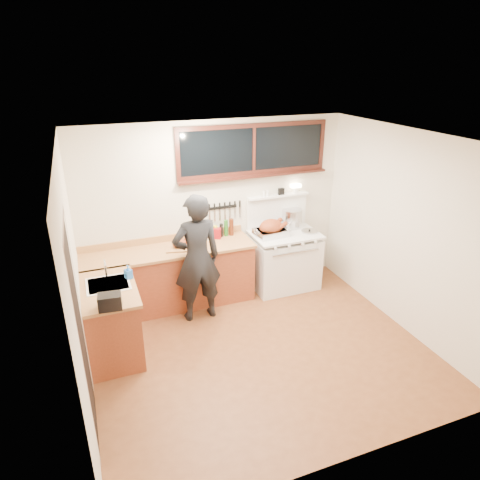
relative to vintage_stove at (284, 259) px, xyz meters
name	(u,v)px	position (x,y,z in m)	size (l,w,h in m)	color
ground_plane	(260,350)	(-1.00, -1.41, -0.48)	(4.00, 3.50, 0.02)	brown
room_shell	(263,227)	(-1.00, -1.41, 1.18)	(4.10, 3.60, 2.65)	beige
counter_back	(170,277)	(-1.80, 0.04, -0.01)	(2.44, 0.64, 1.00)	brown
counter_left	(111,320)	(-2.70, -0.79, -0.01)	(0.64, 1.09, 0.90)	brown
sink_unit	(109,288)	(-2.68, -0.71, 0.38)	(0.50, 0.45, 0.37)	white
vintage_stove	(284,259)	(0.00, 0.00, 0.00)	(1.02, 0.74, 1.57)	white
back_window	(254,155)	(-0.40, 0.31, 1.60)	(2.32, 0.13, 0.77)	black
left_doorway	(82,336)	(-2.99, -1.96, 0.62)	(0.02, 1.04, 2.17)	black
knife_strip	(223,208)	(-0.88, 0.32, 0.84)	(0.52, 0.03, 0.28)	black
man	(197,259)	(-1.51, -0.40, 0.43)	(0.67, 0.46, 1.80)	black
soap_bottle	(128,272)	(-2.43, -0.65, 0.52)	(0.10, 0.11, 0.18)	blue
toaster	(110,302)	(-2.70, -1.27, 0.52)	(0.26, 0.19, 0.17)	black
cutting_board	(180,245)	(-1.64, 0.00, 0.49)	(0.44, 0.36, 0.14)	#AF7845
roast_turkey	(271,229)	(-0.24, -0.01, 0.54)	(0.51, 0.39, 0.26)	silver
stockpot	(292,218)	(0.22, 0.20, 0.58)	(0.41, 0.41, 0.30)	silver
saucepan	(286,226)	(0.06, 0.10, 0.50)	(0.20, 0.30, 0.13)	silver
pot_lid	(309,231)	(0.37, -0.09, 0.45)	(0.32, 0.32, 0.04)	silver
coffee_tin	(217,233)	(-1.03, 0.17, 0.51)	(0.13, 0.12, 0.16)	maroon
pitcher	(209,235)	(-1.16, 0.15, 0.51)	(0.09, 0.09, 0.15)	white
bottle_cluster	(223,229)	(-0.93, 0.22, 0.55)	(0.39, 0.07, 0.26)	black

